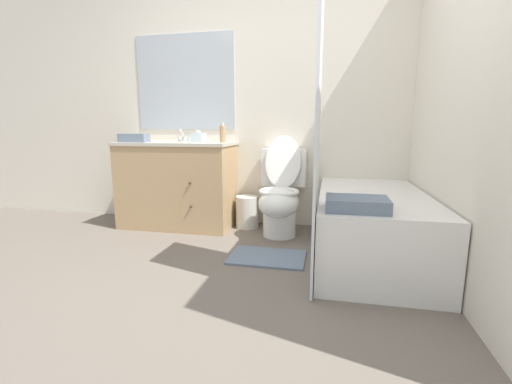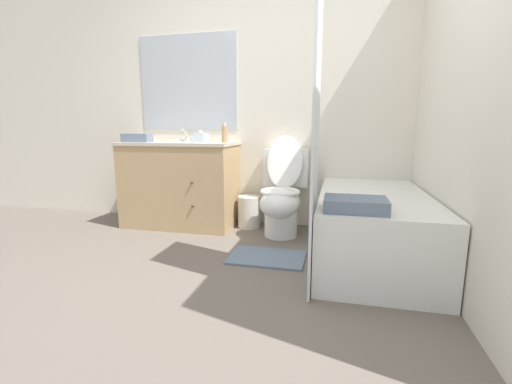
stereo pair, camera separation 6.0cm
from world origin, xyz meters
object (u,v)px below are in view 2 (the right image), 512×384
sink_faucet (187,138)px  hand_towel_folded (137,138)px  bath_towel_folded (355,204)px  wastebasket (249,212)px  soap_dispenser (225,134)px  bathtub (372,226)px  bath_mat (267,257)px  toilet (282,195)px  tissue_box (201,137)px  vanity_cabinet (181,183)px

sink_faucet → hand_towel_folded: size_ratio=0.52×
bath_towel_folded → hand_towel_folded: bearing=154.6°
wastebasket → hand_towel_folded: 1.29m
wastebasket → soap_dispenser: (-0.22, -0.07, 0.76)m
bathtub → bath_mat: bearing=-164.7°
toilet → soap_dispenser: (-0.56, 0.09, 0.54)m
bathtub → bath_mat: bathtub is taller
wastebasket → tissue_box: (-0.46, -0.05, 0.72)m
tissue_box → bath_towel_folded: (1.40, -1.09, -0.35)m
bathtub → bath_towel_folded: 0.66m
sink_faucet → hand_towel_folded: 0.48m
bath_towel_folded → bathtub: bearing=74.6°
wastebasket → bathtub: bearing=-27.5°
toilet → bath_mat: size_ratio=1.60×
wastebasket → bath_towel_folded: (0.93, -1.14, 0.37)m
wastebasket → bath_mat: (0.34, -0.77, -0.15)m
soap_dispenser → bath_towel_folded: 1.62m
tissue_box → bath_towel_folded: tissue_box is taller
soap_dispenser → hand_towel_folded: (-0.84, -0.13, -0.04)m
toilet → vanity_cabinet: bearing=175.5°
vanity_cabinet → hand_towel_folded: bearing=-161.7°
toilet → tissue_box: bearing=172.8°
vanity_cabinet → hand_towel_folded: 0.60m
bathtub → soap_dispenser: soap_dispenser is taller
bath_mat → toilet: bearing=89.1°
hand_towel_folded → bath_mat: size_ratio=0.49×
wastebasket → toilet: bearing=-24.4°
tissue_box → vanity_cabinet: bearing=-174.2°
bath_mat → wastebasket: bearing=113.6°
tissue_box → soap_dispenser: soap_dispenser is taller
toilet → soap_dispenser: soap_dispenser is taller
toilet → hand_towel_folded: size_ratio=3.27×
vanity_cabinet → hand_towel_folded: size_ratio=4.02×
bath_mat → hand_towel_folded: bearing=157.7°
sink_faucet → tissue_box: bearing=-36.2°
toilet → bathtub: toilet is taller
wastebasket → bath_mat: size_ratio=0.55×
sink_faucet → tissue_box: size_ratio=1.06×
hand_towel_folded → bath_towel_folded: 2.23m
bath_towel_folded → bath_mat: size_ratio=0.63×
hand_towel_folded → bath_towel_folded: hand_towel_folded is taller
toilet → wastebasket: size_ratio=2.90×
vanity_cabinet → bath_towel_folded: bearing=-33.5°
tissue_box → bath_mat: 1.38m
hand_towel_folded → wastebasket: bearing=10.8°
wastebasket → bath_mat: bearing=-66.4°
sink_faucet → soap_dispenser: 0.50m
bath_mat → bathtub: bearing=15.3°
toilet → bath_towel_folded: toilet is taller
vanity_cabinet → hand_towel_folded: hand_towel_folded is taller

